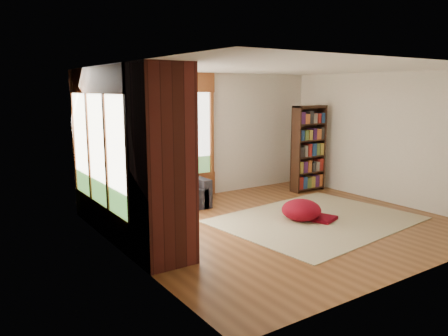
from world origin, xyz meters
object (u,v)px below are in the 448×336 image
area_rug (316,220)px  dog_tan (131,172)px  dog_brindle (135,183)px  sectional_sofa (135,202)px  pouf (301,209)px  bookshelf (309,149)px  brick_chimney (161,165)px

area_rug → dog_tan: (-2.55, 2.11, 0.80)m
dog_brindle → sectional_sofa: bearing=-22.1°
dog_tan → area_rug: bearing=-68.4°
pouf → dog_tan: 3.10m
dog_tan → dog_brindle: bearing=-136.5°
bookshelf → brick_chimney: bearing=-157.1°
brick_chimney → dog_tan: (0.50, 2.28, -0.50)m
bookshelf → dog_tan: (-4.04, 0.37, -0.15)m
area_rug → dog_brindle: dog_brindle is taller
sectional_sofa → dog_brindle: dog_brindle is taller
brick_chimney → dog_brindle: brick_chimney is taller
area_rug → bookshelf: 2.48m
area_rug → dog_brindle: size_ratio=4.47×
area_rug → bookshelf: bearing=49.5°
area_rug → pouf: 0.34m
sectional_sofa → pouf: bearing=-34.6°
sectional_sofa → area_rug: 3.22m
pouf → bookshelf: bearing=42.9°
area_rug → dog_brindle: (-2.75, 1.48, 0.73)m
bookshelf → dog_brindle: bookshelf is taller
brick_chimney → area_rug: (3.05, 0.17, -1.29)m
pouf → brick_chimney: bearing=-173.7°
brick_chimney → area_rug: brick_chimney is taller
area_rug → bookshelf: size_ratio=1.74×
dog_tan → brick_chimney: bearing=-131.1°
bookshelf → dog_tan: bearing=174.8°
bookshelf → pouf: size_ratio=2.78×
dog_tan → pouf: bearing=-69.2°
brick_chimney → area_rug: 3.32m
sectional_sofa → dog_tan: dog_tan is taller
brick_chimney → area_rug: bearing=3.3°
bookshelf → sectional_sofa: bearing=178.2°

